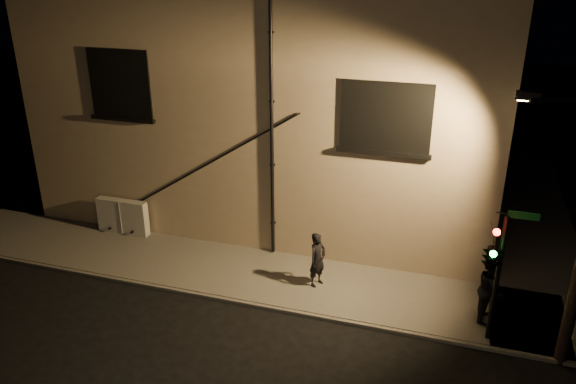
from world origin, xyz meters
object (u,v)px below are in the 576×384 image
(pedestrian_b, at_px, (491,289))
(pedestrian_a, at_px, (317,260))
(traffic_signal, at_px, (492,255))
(utility_cabinet, at_px, (123,216))

(pedestrian_b, bearing_deg, pedestrian_a, 90.49)
(pedestrian_a, xyz_separation_m, pedestrian_b, (4.83, -0.29, 0.08))
(pedestrian_b, bearing_deg, traffic_signal, 172.86)
(pedestrian_a, xyz_separation_m, traffic_signal, (4.64, -1.26, 1.59))
(utility_cabinet, distance_m, pedestrian_a, 7.53)
(utility_cabinet, relative_size, traffic_signal, 0.53)
(utility_cabinet, height_order, pedestrian_b, pedestrian_b)
(traffic_signal, bearing_deg, pedestrian_b, 78.93)
(pedestrian_a, bearing_deg, pedestrian_b, -67.70)
(utility_cabinet, distance_m, pedestrian_b, 12.35)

